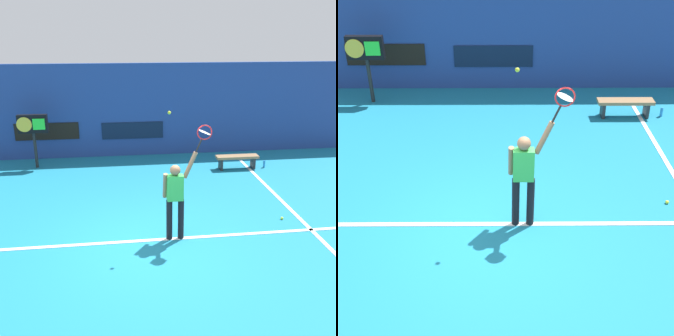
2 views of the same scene
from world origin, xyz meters
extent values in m
plane|color=teal|center=(0.00, 0.00, 0.00)|extent=(18.00, 18.00, 0.00)
cube|color=navy|center=(0.00, 6.72, 1.65)|extent=(18.00, 0.20, 3.30)
cube|color=#0C1933|center=(0.00, 6.60, 0.94)|extent=(2.20, 0.03, 0.60)
cube|color=black|center=(-3.00, 6.60, 1.00)|extent=(2.20, 0.03, 0.60)
cube|color=white|center=(0.00, 0.22, 0.01)|extent=(10.00, 0.10, 0.01)
cube|color=white|center=(3.73, 2.00, 0.01)|extent=(0.10, 7.00, 0.01)
cylinder|color=black|center=(0.47, 0.23, 0.46)|extent=(0.13, 0.13, 0.92)
cylinder|color=black|center=(0.72, 0.23, 0.46)|extent=(0.13, 0.13, 0.92)
cube|color=green|center=(0.59, 0.23, 1.20)|extent=(0.34, 0.20, 0.55)
sphere|color=#8C6647|center=(0.59, 0.23, 1.58)|extent=(0.22, 0.22, 0.22)
cylinder|color=#8C6647|center=(0.90, 0.23, 1.68)|extent=(0.31, 0.09, 0.57)
cylinder|color=#8C6647|center=(0.39, 0.31, 1.22)|extent=(0.09, 0.23, 0.58)
cylinder|color=black|center=(1.07, 0.23, 2.08)|extent=(0.15, 0.03, 0.29)
torus|color=red|center=(1.19, 0.23, 2.36)|extent=(0.41, 0.02, 0.41)
cylinder|color=silver|center=(1.19, 0.23, 2.36)|extent=(0.25, 0.27, 0.11)
sphere|color=#CCE033|center=(0.47, 0.26, 2.77)|extent=(0.07, 0.07, 0.07)
cylinder|color=black|center=(-3.26, 5.65, 0.59)|extent=(0.10, 0.10, 1.19)
cube|color=black|center=(-3.26, 5.65, 1.49)|extent=(0.95, 0.18, 0.60)
cylinder|color=gold|center=(-3.50, 5.55, 1.49)|extent=(0.48, 0.02, 0.48)
cube|color=#26D833|center=(-3.05, 5.55, 1.49)|extent=(0.38, 0.02, 0.36)
cube|color=olive|center=(3.33, 4.65, 0.41)|extent=(1.40, 0.36, 0.08)
cube|color=#262628|center=(2.78, 4.65, 0.18)|extent=(0.08, 0.32, 0.37)
cube|color=#262628|center=(3.88, 4.65, 0.18)|extent=(0.08, 0.32, 0.37)
cylinder|color=#338CD8|center=(4.28, 4.65, 0.12)|extent=(0.07, 0.07, 0.24)
sphere|color=#CCE033|center=(3.29, 0.82, 0.03)|extent=(0.07, 0.07, 0.07)
camera|label=1|loc=(-0.55, -7.28, 4.21)|focal=41.97mm
camera|label=2|loc=(0.27, -6.31, 5.06)|focal=50.61mm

